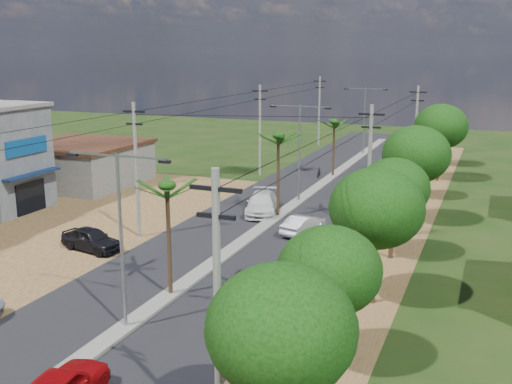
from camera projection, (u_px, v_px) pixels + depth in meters
ground at (126, 329)px, 26.89m from camera, size 160.00×160.00×0.00m
road at (253, 236)px, 40.42m from camera, size 12.00×110.00×0.04m
median at (268, 223)px, 43.11m from camera, size 1.00×90.00×0.18m
dirt_lot_west at (3, 240)px, 39.57m from camera, size 18.00×46.00×0.04m
dirt_shoulder_east at (378, 251)px, 37.32m from camera, size 5.00×90.00×0.03m
low_shed at (81, 164)px, 55.75m from camera, size 10.40×10.40×3.95m
tree_east_a at (281, 329)px, 16.98m from camera, size 4.40×4.40×6.37m
tree_east_b at (330, 271)px, 22.55m from camera, size 4.00×4.00×5.83m
tree_east_c at (377, 208)px, 28.55m from camera, size 4.60×4.60×6.83m
tree_east_d at (394, 188)px, 35.10m from camera, size 4.20×4.20×6.13m
tree_east_e at (416, 154)px, 42.08m from camera, size 4.80×4.80×7.14m
tree_east_f at (423, 153)px, 49.72m from camera, size 3.80×3.80×5.52m
tree_east_g at (441, 127)px, 56.41m from camera, size 5.00×5.00×7.38m
tree_east_h at (445, 124)px, 63.88m from camera, size 4.40×4.40×6.52m
palm_median_near at (167, 191)px, 29.23m from camera, size 2.00×2.00×6.15m
palm_median_mid at (278, 139)px, 43.58m from camera, size 2.00×2.00×6.55m
palm_median_far at (334, 124)px, 58.17m from camera, size 2.00×2.00×5.85m
streetlight_near at (121, 227)px, 25.79m from camera, size 5.10×0.18×8.00m
streetlight_mid at (299, 145)px, 48.35m from camera, size 5.10×0.18×8.00m
streetlight_far at (364, 115)px, 70.91m from camera, size 5.10×0.18×8.00m
utility_pole_w_b at (136, 167)px, 39.18m from camera, size 1.60×0.24×9.00m
utility_pole_w_c at (260, 128)px, 59.03m from camera, size 1.60×0.24×9.00m
utility_pole_w_d at (319, 110)px, 77.98m from camera, size 1.60×0.24×9.00m
utility_pole_e_a at (217, 309)px, 17.65m from camera, size 1.60×0.24×9.00m
utility_pole_e_b at (369, 173)px, 37.50m from camera, size 1.60×0.24×9.00m
utility_pole_e_c at (416, 131)px, 57.36m from camera, size 1.60×0.24×9.00m
car_silver_mid at (304, 225)px, 40.64m from camera, size 2.34×4.23×1.32m
car_white_far at (262, 204)px, 45.78m from camera, size 3.64×5.82×1.57m
car_parked_dark at (92, 240)px, 37.27m from camera, size 4.48×2.47×1.44m
moto_rider_west_a at (261, 205)px, 47.04m from camera, size 0.86×1.62×0.81m
moto_rider_west_b at (319, 173)px, 58.95m from camera, size 0.67×1.73×1.01m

